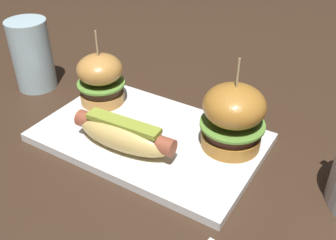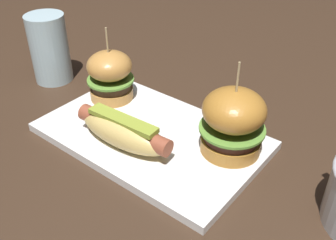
{
  "view_description": "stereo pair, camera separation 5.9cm",
  "coord_description": "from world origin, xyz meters",
  "views": [
    {
      "loc": [
        0.29,
        -0.42,
        0.39
      ],
      "look_at": [
        0.04,
        0.0,
        0.05
      ],
      "focal_mm": 41.57,
      "sensor_mm": 36.0,
      "label": 1
    },
    {
      "loc": [
        0.34,
        -0.38,
        0.39
      ],
      "look_at": [
        0.04,
        0.0,
        0.05
      ],
      "focal_mm": 41.57,
      "sensor_mm": 36.0,
      "label": 2
    }
  ],
  "objects": [
    {
      "name": "hot_dog",
      "position": [
        -0.01,
        -0.05,
        0.04
      ],
      "size": [
        0.17,
        0.06,
        0.05
      ],
      "color": "tan",
      "rests_on": "platter_main"
    },
    {
      "name": "ground_plane",
      "position": [
        0.0,
        0.0,
        0.0
      ],
      "size": [
        3.0,
        3.0,
        0.0
      ],
      "primitive_type": "plane",
      "color": "#382619"
    },
    {
      "name": "slider_right",
      "position": [
        0.12,
        0.04,
        0.07
      ],
      "size": [
        0.1,
        0.1,
        0.15
      ],
      "color": "#B1742B",
      "rests_on": "platter_main"
    },
    {
      "name": "water_glass",
      "position": [
        -0.3,
        0.03,
        0.07
      ],
      "size": [
        0.08,
        0.08,
        0.14
      ],
      "primitive_type": "cylinder",
      "color": "silver",
      "rests_on": "ground"
    },
    {
      "name": "slider_left",
      "position": [
        -0.13,
        0.04,
        0.06
      ],
      "size": [
        0.09,
        0.09,
        0.14
      ],
      "color": "#C0843F",
      "rests_on": "platter_main"
    },
    {
      "name": "platter_main",
      "position": [
        0.0,
        0.0,
        0.01
      ],
      "size": [
        0.36,
        0.22,
        0.01
      ],
      "primitive_type": "cube",
      "color": "white",
      "rests_on": "ground"
    }
  ]
}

